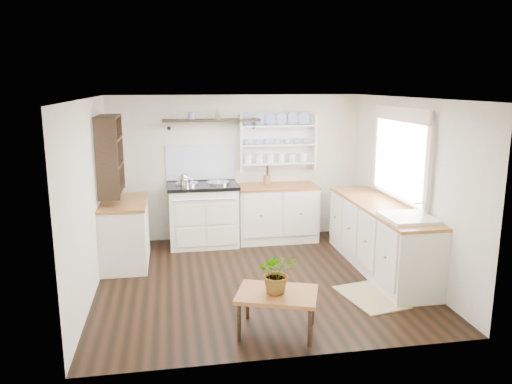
# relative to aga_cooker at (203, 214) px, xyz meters

# --- Properties ---
(floor) EXTENTS (4.00, 3.80, 0.01)m
(floor) POSITION_rel_aga_cooker_xyz_m (0.57, -1.57, -0.49)
(floor) COLOR black
(floor) RESTS_ON ground
(wall_back) EXTENTS (4.00, 0.02, 2.30)m
(wall_back) POSITION_rel_aga_cooker_xyz_m (0.57, 0.33, 0.66)
(wall_back) COLOR beige
(wall_back) RESTS_ON ground
(wall_right) EXTENTS (0.02, 3.80, 2.30)m
(wall_right) POSITION_rel_aga_cooker_xyz_m (2.57, -1.57, 0.66)
(wall_right) COLOR beige
(wall_right) RESTS_ON ground
(wall_left) EXTENTS (0.02, 3.80, 2.30)m
(wall_left) POSITION_rel_aga_cooker_xyz_m (-1.43, -1.57, 0.66)
(wall_left) COLOR beige
(wall_left) RESTS_ON ground
(ceiling) EXTENTS (4.00, 3.80, 0.01)m
(ceiling) POSITION_rel_aga_cooker_xyz_m (0.57, -1.57, 1.81)
(ceiling) COLOR white
(ceiling) RESTS_ON wall_back
(window) EXTENTS (0.08, 1.55, 1.22)m
(window) POSITION_rel_aga_cooker_xyz_m (2.52, -1.42, 1.08)
(window) COLOR white
(window) RESTS_ON wall_right
(aga_cooker) EXTENTS (1.08, 0.75, 0.99)m
(aga_cooker) POSITION_rel_aga_cooker_xyz_m (0.00, 0.00, 0.00)
(aga_cooker) COLOR white
(aga_cooker) RESTS_ON floor
(back_cabinets) EXTENTS (1.27, 0.63, 0.90)m
(back_cabinets) POSITION_rel_aga_cooker_xyz_m (1.17, 0.03, -0.03)
(back_cabinets) COLOR #EFE5CE
(back_cabinets) RESTS_ON floor
(right_cabinets) EXTENTS (0.62, 2.43, 0.90)m
(right_cabinets) POSITION_rel_aga_cooker_xyz_m (2.27, -1.47, -0.03)
(right_cabinets) COLOR #EFE5CE
(right_cabinets) RESTS_ON floor
(belfast_sink) EXTENTS (0.55, 0.60, 0.45)m
(belfast_sink) POSITION_rel_aga_cooker_xyz_m (2.27, -2.22, 0.31)
(belfast_sink) COLOR white
(belfast_sink) RESTS_ON right_cabinets
(left_cabinets) EXTENTS (0.62, 1.13, 0.90)m
(left_cabinets) POSITION_rel_aga_cooker_xyz_m (-1.13, -0.67, -0.03)
(left_cabinets) COLOR #EFE5CE
(left_cabinets) RESTS_ON floor
(plate_rack) EXTENTS (1.20, 0.22, 0.90)m
(plate_rack) POSITION_rel_aga_cooker_xyz_m (1.22, 0.29, 1.07)
(plate_rack) COLOR white
(plate_rack) RESTS_ON wall_back
(high_shelf) EXTENTS (1.50, 0.29, 0.16)m
(high_shelf) POSITION_rel_aga_cooker_xyz_m (0.17, 0.21, 1.42)
(high_shelf) COLOR black
(high_shelf) RESTS_ON wall_back
(left_shelving) EXTENTS (0.28, 0.80, 1.05)m
(left_shelving) POSITION_rel_aga_cooker_xyz_m (-1.27, -0.67, 1.06)
(left_shelving) COLOR black
(left_shelving) RESTS_ON wall_left
(kettle) EXTENTS (0.18, 0.18, 0.23)m
(kettle) POSITION_rel_aga_cooker_xyz_m (-0.28, -0.12, 0.55)
(kettle) COLOR silver
(kettle) RESTS_ON aga_cooker
(utensil_crock) EXTENTS (0.11, 0.11, 0.13)m
(utensil_crock) POSITION_rel_aga_cooker_xyz_m (1.03, 0.11, 0.49)
(utensil_crock) COLOR #965737
(utensil_crock) RESTS_ON back_cabinets
(center_table) EXTENTS (0.93, 0.79, 0.43)m
(center_table) POSITION_rel_aga_cooker_xyz_m (0.53, -2.97, -0.11)
(center_table) COLOR brown
(center_table) RESTS_ON floor
(potted_plant) EXTENTS (0.39, 0.34, 0.43)m
(potted_plant) POSITION_rel_aga_cooker_xyz_m (0.53, -2.97, 0.15)
(potted_plant) COLOR #3F7233
(potted_plant) RESTS_ON center_table
(floor_rug) EXTENTS (0.71, 0.94, 0.02)m
(floor_rug) POSITION_rel_aga_cooker_xyz_m (1.79, -2.36, -0.48)
(floor_rug) COLOR olive
(floor_rug) RESTS_ON floor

